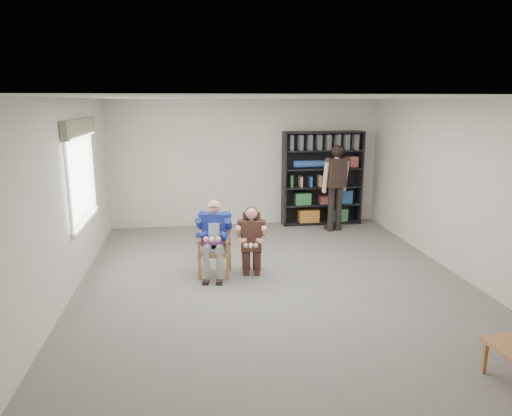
{
  "coord_description": "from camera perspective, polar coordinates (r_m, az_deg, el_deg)",
  "views": [
    {
      "loc": [
        -1.24,
        -6.56,
        2.75
      ],
      "look_at": [
        -0.2,
        0.6,
        1.05
      ],
      "focal_mm": 32.0,
      "sensor_mm": 36.0,
      "label": 1
    }
  ],
  "objects": [
    {
      "name": "bookshelf",
      "position": [
        10.41,
        8.27,
        3.69
      ],
      "size": [
        1.8,
        0.38,
        2.1
      ],
      "primitive_type": null,
      "color": "black",
      "rests_on": "floor"
    },
    {
      "name": "seated_man",
      "position": [
        7.31,
        -5.23,
        -3.78
      ],
      "size": [
        0.65,
        0.82,
        1.24
      ],
      "primitive_type": null,
      "rotation": [
        0.0,
        0.0,
        -0.16
      ],
      "color": "navy",
      "rests_on": "floor"
    },
    {
      "name": "kneeling_woman",
      "position": [
        7.26,
        -0.58,
        -4.27
      ],
      "size": [
        0.6,
        0.83,
        1.14
      ],
      "primitive_type": null,
      "rotation": [
        0.0,
        0.0,
        -0.16
      ],
      "color": "#39211A",
      "rests_on": "floor"
    },
    {
      "name": "window_left",
      "position": [
        7.84,
        -20.83,
        4.13
      ],
      "size": [
        0.16,
        2.0,
        1.75
      ],
      "primitive_type": null,
      "color": "silver",
      "rests_on": "room_shell"
    },
    {
      "name": "room_shell",
      "position": [
        6.82,
        2.39,
        1.78
      ],
      "size": [
        6.0,
        7.0,
        2.8
      ],
      "primitive_type": null,
      "color": "silver",
      "rests_on": "ground"
    },
    {
      "name": "floor",
      "position": [
        7.23,
        2.28,
        -9.17
      ],
      "size": [
        6.0,
        7.0,
        0.01
      ],
      "primitive_type": "cube",
      "color": "slate",
      "rests_on": "ground"
    },
    {
      "name": "armchair",
      "position": [
        7.35,
        -5.2,
        -4.85
      ],
      "size": [
        0.64,
        0.62,
        0.96
      ],
      "primitive_type": null,
      "rotation": [
        0.0,
        0.0,
        -0.16
      ],
      "color": "#9D6132",
      "rests_on": "floor"
    },
    {
      "name": "standing_man",
      "position": [
        9.89,
        9.93,
        2.37
      ],
      "size": [
        0.63,
        0.46,
        1.85
      ],
      "primitive_type": null,
      "rotation": [
        0.0,
        0.0,
        0.28
      ],
      "color": "black",
      "rests_on": "floor"
    }
  ]
}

